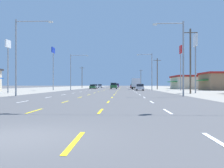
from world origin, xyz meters
name	(u,v)px	position (x,y,z in m)	size (l,w,h in m)	color
ground_plane	(112,90)	(0.00, 66.00, 0.00)	(572.00, 572.00, 0.00)	#4C4C4F
lot_apron_left	(23,90)	(-24.75, 66.00, 0.00)	(28.00, 440.00, 0.01)	gray
lot_apron_right	(203,90)	(24.75, 66.00, 0.00)	(28.00, 440.00, 0.01)	gray
lane_markings	(116,88)	(0.00, 104.50, 0.01)	(10.64, 227.60, 0.01)	white
signal_span_wire	(69,15)	(-0.22, 8.41, 5.47)	(27.12, 0.53, 9.26)	brown
hatchback_far_right_nearest	(140,87)	(7.01, 56.63, 0.78)	(1.72, 3.90, 1.54)	silver
box_truck_far_right_near	(136,83)	(6.86, 74.09, 1.84)	(2.40, 7.20, 3.23)	#235B2D
suv_center_turn_mid	(114,86)	(0.05, 77.77, 1.03)	(1.98, 4.90, 1.98)	#235B2D
sedan_far_left_midfar	(93,87)	(-6.84, 79.65, 0.76)	(1.80, 4.50, 1.46)	#235B2D
hatchback_far_left_far	(95,86)	(-7.14, 89.81, 0.78)	(1.72, 3.90, 1.54)	silver
hatchback_far_right_farther	(133,86)	(6.89, 97.93, 0.78)	(1.72, 3.90, 1.54)	maroon
hatchback_far_left_farthest	(100,86)	(-7.05, 109.88, 0.78)	(1.72, 3.90, 1.54)	silver
sedan_far_right_distant_a	(132,86)	(7.17, 112.43, 0.76)	(1.80, 4.50, 1.46)	red
hatchback_center_turn_distant_b	(116,86)	(-0.22, 113.16, 0.78)	(1.72, 3.90, 1.54)	silver
suv_center_turn_distant_c	(117,85)	(0.03, 127.21, 1.03)	(1.98, 4.90, 1.98)	#4C196B
storefront_right_row_2	(195,82)	(26.67, 81.71, 2.19)	(15.24, 15.65, 4.34)	beige
pole_sign_left_row_1	(8,54)	(-16.09, 36.44, 6.43)	(0.24, 1.84, 8.80)	gray
pole_sign_left_row_2	(53,57)	(-14.50, 59.15, 8.26)	(0.24, 2.74, 10.74)	gray
pole_sign_right_row_1	(195,49)	(14.83, 37.19, 7.30)	(0.24, 1.85, 9.74)	gray
pole_sign_right_row_2	(181,56)	(16.78, 57.44, 8.17)	(0.24, 2.14, 10.77)	gray
streetlight_left_row_0	(20,51)	(-9.63, 25.12, 5.52)	(4.67, 0.26, 9.39)	gray
streetlight_right_row_0	(180,53)	(9.77, 25.12, 5.20)	(3.73, 0.26, 8.98)	gray
streetlight_left_row_1	(73,69)	(-9.64, 59.44, 5.31)	(4.56, 0.26, 9.02)	gray
streetlight_right_row_1	(150,69)	(9.77, 59.44, 5.30)	(3.80, 0.26, 9.15)	gray
utility_pole_right_row_0	(190,60)	(13.35, 34.56, 5.21)	(2.20, 0.26, 10.02)	brown
utility_pole_right_row_1	(157,73)	(12.97, 71.04, 4.73)	(2.20, 0.26, 9.07)	brown
utility_pole_left_row_2	(82,77)	(-14.72, 107.94, 4.81)	(2.20, 0.26, 9.24)	brown
utility_pole_right_row_3	(141,78)	(13.28, 145.68, 5.19)	(2.20, 0.26, 9.98)	brown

